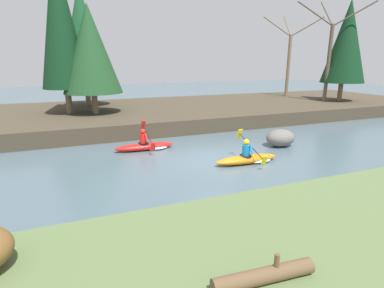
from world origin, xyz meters
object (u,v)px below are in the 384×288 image
kayaker_middle (147,146)px  boulder_midstream (280,138)px  kayaker_lead (249,158)px  driftwood_log (264,275)px

kayaker_middle → boulder_midstream: kayaker_middle is taller
kayaker_lead → boulder_midstream: bearing=31.4°
boulder_midstream → driftwood_log: driftwood_log is taller
kayaker_middle → driftwood_log: size_ratio=1.71×
kayaker_lead → kayaker_middle: same height
kayaker_middle → boulder_midstream: 6.39m
kayaker_lead → kayaker_middle: (-3.41, 3.34, 0.00)m
driftwood_log → kayaker_middle: bearing=90.7°
kayaker_middle → boulder_midstream: size_ratio=1.91×
kayaker_middle → driftwood_log: (-0.58, -10.10, 0.74)m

